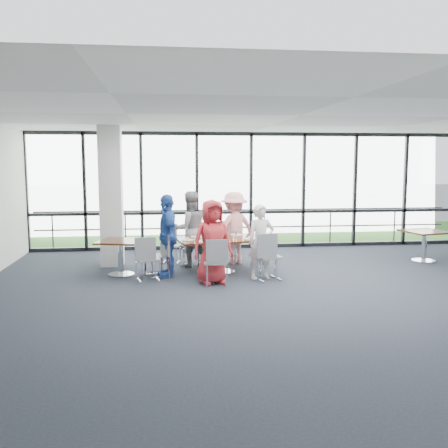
{
  "coord_description": "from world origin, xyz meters",
  "views": [
    {
      "loc": [
        -2.37,
        -8.65,
        2.39
      ],
      "look_at": [
        -1.15,
        1.64,
        1.1
      ],
      "focal_mm": 40.0,
      "sensor_mm": 36.0,
      "label": 1
    }
  ],
  "objects": [
    {
      "name": "floor",
      "position": [
        0.0,
        0.0,
        -0.01
      ],
      "size": [
        12.0,
        10.0,
        0.02
      ],
      "primitive_type": "cube",
      "color": "#20262F",
      "rests_on": "ground"
    },
    {
      "name": "ceiling",
      "position": [
        0.0,
        0.0,
        3.2
      ],
      "size": [
        12.0,
        10.0,
        0.04
      ],
      "primitive_type": "cube",
      "color": "white",
      "rests_on": "ground"
    },
    {
      "name": "curtain_wall_back",
      "position": [
        0.0,
        5.0,
        1.6
      ],
      "size": [
        12.0,
        0.1,
        3.2
      ],
      "primitive_type": "cube",
      "color": "white",
      "rests_on": "ground"
    },
    {
      "name": "structural_column",
      "position": [
        -3.6,
        3.0,
        1.6
      ],
      "size": [
        0.5,
        0.5,
        3.2
      ],
      "primitive_type": "cube",
      "color": "white",
      "rests_on": "ground"
    },
    {
      "name": "apron",
      "position": [
        0.0,
        10.0,
        -0.02
      ],
      "size": [
        80.0,
        70.0,
        0.02
      ],
      "primitive_type": "cube",
      "color": "gray",
      "rests_on": "ground"
    },
    {
      "name": "grass_strip",
      "position": [
        0.0,
        8.0,
        0.01
      ],
      "size": [
        80.0,
        5.0,
        0.01
      ],
      "primitive_type": "cube",
      "color": "#316120",
      "rests_on": "ground"
    },
    {
      "name": "hangar_main",
      "position": [
        4.0,
        32.0,
        3.0
      ],
      "size": [
        24.0,
        10.0,
        6.0
      ],
      "primitive_type": "cube",
      "color": "silver",
      "rests_on": "ground"
    },
    {
      "name": "guard_rail",
      "position": [
        0.0,
        5.6,
        0.5
      ],
      "size": [
        12.0,
        0.06,
        0.06
      ],
      "primitive_type": "cylinder",
      "rotation": [
        0.0,
        1.57,
        0.0
      ],
      "color": "#2D2D33",
      "rests_on": "ground"
    },
    {
      "name": "main_table",
      "position": [
        -1.15,
        1.94,
        0.63
      ],
      "size": [
        2.09,
        1.41,
        0.75
      ],
      "rotation": [
        0.0,
        0.0,
        0.19
      ],
      "color": "#391E11",
      "rests_on": "ground"
    },
    {
      "name": "side_table_left",
      "position": [
        -3.33,
        1.93,
        0.63
      ],
      "size": [
        1.06,
        1.06,
        0.75
      ],
      "rotation": [
        0.0,
        0.0,
        -0.25
      ],
      "color": "#391E11",
      "rests_on": "ground"
    },
    {
      "name": "side_table_right",
      "position": [
        3.83,
        2.57,
        0.65
      ],
      "size": [
        1.1,
        1.1,
        0.75
      ],
      "rotation": [
        0.0,
        0.0,
        0.2
      ],
      "color": "#391E11",
      "rests_on": "ground"
    },
    {
      "name": "diner_near_left",
      "position": [
        -1.46,
        0.99,
        0.83
      ],
      "size": [
        0.92,
        0.73,
        1.67
      ],
      "primitive_type": "imported",
      "rotation": [
        0.0,
        0.0,
        0.27
      ],
      "color": "#B8282E",
      "rests_on": "ground"
    },
    {
      "name": "diner_near_right",
      "position": [
        -0.43,
        1.27,
        0.77
      ],
      "size": [
        0.61,
        0.49,
        1.53
      ],
      "primitive_type": "imported",
      "rotation": [
        0.0,
        0.0,
        0.15
      ],
      "color": "silver",
      "rests_on": "ground"
    },
    {
      "name": "diner_far_left",
      "position": [
        -1.82,
        2.68,
        0.87
      ],
      "size": [
        0.95,
        0.73,
        1.73
      ],
      "primitive_type": "imported",
      "rotation": [
        0.0,
        0.0,
        3.42
      ],
      "color": "gray",
      "rests_on": "ground"
    },
    {
      "name": "diner_far_right",
      "position": [
        -0.77,
        2.83,
        0.85
      ],
      "size": [
        1.23,
        0.97,
        1.7
      ],
      "primitive_type": "imported",
      "rotation": [
        0.0,
        0.0,
        3.56
      ],
      "color": "pink",
      "rests_on": "ground"
    },
    {
      "name": "diner_end",
      "position": [
        -2.33,
        1.7,
        0.86
      ],
      "size": [
        0.69,
        1.08,
        1.73
      ],
      "primitive_type": "imported",
      "rotation": [
        0.0,
        0.0,
        -1.43
      ],
      "color": "#274FA3",
      "rests_on": "ground"
    },
    {
      "name": "chair_main_nl",
      "position": [
        -1.41,
        0.86,
        0.45
      ],
      "size": [
        0.47,
        0.47,
        0.9
      ],
      "primitive_type": null,
      "rotation": [
        0.0,
        0.0,
        -0.06
      ],
      "color": "gray",
      "rests_on": "ground"
    },
    {
      "name": "chair_main_nr",
      "position": [
        -0.31,
        1.15,
        0.48
      ],
      "size": [
        0.58,
        0.58,
        0.95
      ],
      "primitive_type": null,
      "rotation": [
        0.0,
        0.0,
        0.28
      ],
      "color": "gray",
      "rests_on": "ground"
    },
    {
      "name": "chair_main_fl",
      "position": [
        -1.71,
        2.78,
        0.45
      ],
      "size": [
        0.59,
        0.59,
        0.91
      ],
      "primitive_type": null,
      "rotation": [
        0.0,
        0.0,
        3.59
      ],
      "color": "gray",
      "rests_on": "ground"
    },
    {
      "name": "chair_main_fr",
      "position": [
        -0.95,
        2.98,
        0.47
      ],
      "size": [
        0.48,
        0.48,
        0.95
      ],
      "primitive_type": null,
      "rotation": [
        0.0,
        0.0,
        3.18
      ],
      "color": "gray",
      "rests_on": "ground"
    },
    {
      "name": "chair_main_end",
      "position": [
        -2.56,
        1.73,
        0.43
      ],
      "size": [
        0.56,
        0.56,
        0.87
      ],
      "primitive_type": null,
      "rotation": [
        0.0,
        0.0,
        -1.14
      ],
      "color": "gray",
      "rests_on": "ground"
    },
    {
      "name": "chair_spare_la",
      "position": [
        -2.73,
        1.36,
        0.45
      ],
      "size": [
        0.52,
        0.52,
        0.89
      ],
      "primitive_type": null,
      "rotation": [
        0.0,
        0.0,
        0.22
      ],
      "color": "gray",
      "rests_on": "ground"
    },
    {
      "name": "chair_spare_lb",
      "position": [
        -2.24,
        3.14,
        0.4
      ],
      "size": [
        0.48,
        0.48,
        0.81
      ],
      "primitive_type": null,
      "rotation": [
        0.0,
        0.0,
        2.9
      ],
      "color": "gray",
      "rests_on": "ground"
    },
    {
      "name": "plate_nl",
      "position": [
        -1.6,
        1.5,
        0.76
      ],
      "size": [
        0.28,
        0.28,
        0.01
      ],
      "primitive_type": "cylinder",
      "color": "white",
      "rests_on": "main_table"
    },
    {
      "name": "plate_nr",
      "position": [
        -0.57,
        1.76,
        0.76
      ],
      "size": [
        0.26,
        0.26,
        0.01
      ],
      "primitive_type": "cylinder",
      "color": "white",
      "rests_on": "main_table"
    },
    {
      "name": "plate_fl",
      "position": [
        -1.68,
        2.2,
        0.76
      ],
      "size": [
        0.28,
        0.28,
        0.01
      ],
      "primitive_type": "cylinder",
      "color": "white",
      "rests_on": "main_table"
    },
    {
      "name": "plate_fr",
      "position": [
        -0.78,
        2.39,
        0.76
      ],
      "size": [
        0.27,
        0.27,
        0.01
      ],
      "primitive_type": "cylinder",
      "color": "white",
      "rests_on": "main_table"
    },
    {
      "name": "plate_end",
      "position": [
        -1.91,
        1.75,
        0.76
      ],
      "size": [
        0.24,
        0.24,
        0.01
      ],
      "primitive_type": "cylinder",
      "color": "white",
      "rests_on": "main_table"
    },
    {
      "name": "tumbler_a",
      "position": [
        -1.37,
        1.7,
        0.82
      ],
      "size": [
        0.07,
        0.07,
        0.15
      ],
      "primitive_type": "cylinder",
      "color": "white",
      "rests_on": "main_table"
    },
    {
      "name": "tumbler_b",
      "position": [
        -0.89,
        1.84,
        0.83
      ],
      "size": [
        0.08,
        0.08,
        0.15
      ],
      "primitive_type": "cylinder",
      "color": "white",
      "rests_on": "main_table"
    },
    {
      "name": "tumbler_c",
      "position": [
        -1.15,
        2.15,
        0.82
      ],
      "size": [
        0.07,
        0.07,
        0.15
      ],
      "primitive_type": "cylinder",
      "color": "white",
      "rests_on": "main_table"
    },
    {
      "name": "tumbler_d",
      "position": [
        -1.75,
        1.69,
        0.82
      ],
      "size": [
        0.07,
        0.07,
        0.13
      ],
      "primitive_type": "cylinder",
      "color": "white",
      "rests_on": "main_table"
    },
    {
      "name": "menu_a",
      "position": [
        -1.19,
        1.47,
        0.75
      ],
      "size": [
        0.31,
        0.23,
        0.0
      ],
      "primitive_type": "cube",
      "rotation": [
        0.0,
        0.0,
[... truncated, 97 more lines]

